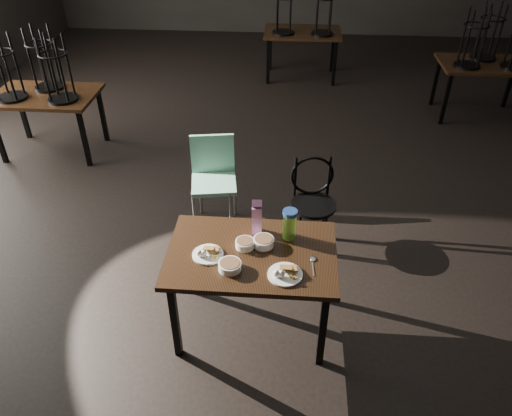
# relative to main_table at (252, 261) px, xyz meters

# --- Properties ---
(main_table) EXTENTS (1.20, 0.80, 0.75)m
(main_table) POSITION_rel_main_table_xyz_m (0.00, 0.00, 0.00)
(main_table) COLOR black
(main_table) RESTS_ON ground
(plate_left) EXTENTS (0.22, 0.22, 0.07)m
(plate_left) POSITION_rel_main_table_xyz_m (-0.31, -0.06, 0.10)
(plate_left) COLOR white
(plate_left) RESTS_ON main_table
(plate_right) EXTENTS (0.24, 0.24, 0.08)m
(plate_right) POSITION_rel_main_table_xyz_m (0.24, -0.22, 0.10)
(plate_right) COLOR white
(plate_right) RESTS_ON main_table
(bowl_near) EXTENTS (0.14, 0.14, 0.05)m
(bowl_near) POSITION_rel_main_table_xyz_m (-0.05, 0.06, 0.11)
(bowl_near) COLOR white
(bowl_near) RESTS_ON main_table
(bowl_far) EXTENTS (0.15, 0.15, 0.06)m
(bowl_far) POSITION_rel_main_table_xyz_m (0.08, 0.09, 0.11)
(bowl_far) COLOR white
(bowl_far) RESTS_ON main_table
(bowl_big) EXTENTS (0.16, 0.16, 0.05)m
(bowl_big) POSITION_rel_main_table_xyz_m (-0.13, -0.18, 0.11)
(bowl_big) COLOR white
(bowl_big) RESTS_ON main_table
(juice_carton) EXTENTS (0.07, 0.07, 0.29)m
(juice_carton) POSITION_rel_main_table_xyz_m (0.02, 0.24, 0.21)
(juice_carton) COLOR #981B81
(juice_carton) RESTS_ON main_table
(water_bottle) EXTENTS (0.14, 0.14, 0.24)m
(water_bottle) POSITION_rel_main_table_xyz_m (0.26, 0.19, 0.20)
(water_bottle) COLOR #8BDD41
(water_bottle) RESTS_ON main_table
(spoon) EXTENTS (0.05, 0.20, 0.01)m
(spoon) POSITION_rel_main_table_xyz_m (0.43, -0.06, 0.08)
(spoon) COLOR silver
(spoon) RESTS_ON main_table
(bentwood_chair) EXTENTS (0.43, 0.42, 0.86)m
(bentwood_chair) POSITION_rel_main_table_xyz_m (0.46, 1.09, -0.16)
(bentwood_chair) COLOR black
(bentwood_chair) RESTS_ON ground
(school_chair) EXTENTS (0.48, 0.48, 0.90)m
(school_chair) POSITION_rel_main_table_xyz_m (-0.48, 1.35, -0.13)
(school_chair) COLOR #70AF94
(school_chair) RESTS_ON ground
(bg_table_left) EXTENTS (1.20, 0.80, 1.48)m
(bg_table_left) POSITION_rel_main_table_xyz_m (-2.66, 2.61, 0.11)
(bg_table_left) COLOR black
(bg_table_left) RESTS_ON ground
(bg_table_right) EXTENTS (1.20, 0.80, 1.48)m
(bg_table_right) POSITION_rel_main_table_xyz_m (2.81, 4.08, 0.11)
(bg_table_right) COLOR black
(bg_table_right) RESTS_ON ground
(bg_table_far) EXTENTS (1.20, 0.80, 1.48)m
(bg_table_far) POSITION_rel_main_table_xyz_m (0.35, 5.33, 0.08)
(bg_table_far) COLOR black
(bg_table_far) RESTS_ON ground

